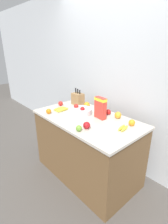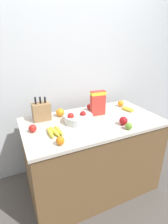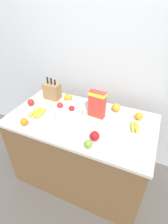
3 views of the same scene
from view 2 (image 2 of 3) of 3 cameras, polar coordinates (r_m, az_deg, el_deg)
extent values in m
plane|color=#514C47|center=(2.33, 2.44, -22.62)|extent=(14.00, 14.00, 0.00)
cube|color=silver|center=(2.24, -4.41, 13.32)|extent=(9.00, 0.06, 2.60)
cube|color=brown|center=(2.06, 2.63, -14.25)|extent=(1.41, 0.76, 0.85)
cube|color=beige|center=(1.83, 2.87, -3.16)|extent=(1.44, 0.79, 0.03)
cube|color=#937047|center=(1.86, -13.75, 0.12)|extent=(0.18, 0.12, 0.18)
cylinder|color=black|center=(1.81, -15.59, 3.60)|extent=(0.02, 0.02, 0.07)
cube|color=silver|center=(1.79, -15.75, 5.08)|extent=(0.01, 0.00, 0.02)
cylinder|color=black|center=(1.81, -14.11, 3.78)|extent=(0.02, 0.02, 0.07)
cube|color=silver|center=(1.80, -14.26, 5.36)|extent=(0.01, 0.00, 0.03)
cylinder|color=black|center=(1.82, -12.63, 3.88)|extent=(0.02, 0.02, 0.06)
cube|color=silver|center=(1.81, -12.76, 5.35)|extent=(0.01, 0.00, 0.04)
cube|color=red|center=(1.92, 4.55, 2.92)|extent=(0.17, 0.08, 0.27)
cube|color=yellow|center=(1.88, 4.65, 6.12)|extent=(0.17, 0.08, 0.04)
cylinder|color=silver|center=(1.77, -1.80, -2.13)|extent=(0.29, 0.29, 0.08)
sphere|color=red|center=(1.76, -0.35, -0.61)|extent=(0.06, 0.06, 0.06)
sphere|color=red|center=(1.71, -4.34, -1.29)|extent=(0.07, 0.07, 0.07)
ellipsoid|color=yellow|center=(1.58, -10.95, -6.58)|extent=(0.04, 0.20, 0.04)
ellipsoid|color=yellow|center=(1.59, -9.63, -6.25)|extent=(0.07, 0.20, 0.04)
ellipsoid|color=yellow|center=(1.60, -8.33, -5.92)|extent=(0.05, 0.20, 0.04)
ellipsoid|color=yellow|center=(2.12, 13.79, 0.83)|extent=(0.07, 0.17, 0.03)
ellipsoid|color=yellow|center=(2.15, 14.35, 1.05)|extent=(0.07, 0.17, 0.03)
sphere|color=red|center=(1.65, -16.44, -5.13)|extent=(0.07, 0.07, 0.07)
sphere|color=#A31419|center=(1.76, 12.74, -2.81)|extent=(0.08, 0.08, 0.08)
sphere|color=red|center=(2.09, 1.94, 1.69)|extent=(0.07, 0.07, 0.07)
sphere|color=#6B9E33|center=(1.68, 14.40, -4.46)|extent=(0.07, 0.07, 0.07)
sphere|color=orange|center=(2.16, 5.93, 2.46)|extent=(0.09, 0.09, 0.09)
sphere|color=orange|center=(1.92, -7.78, -0.13)|extent=(0.09, 0.09, 0.09)
sphere|color=orange|center=(1.42, -7.77, -9.24)|extent=(0.07, 0.07, 0.07)
sphere|color=orange|center=(2.25, 11.92, 2.76)|extent=(0.08, 0.08, 0.08)
camera|label=1|loc=(2.29, 66.31, 12.42)|focal=28.00mm
camera|label=3|loc=(1.41, 61.63, 22.17)|focal=28.00mm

